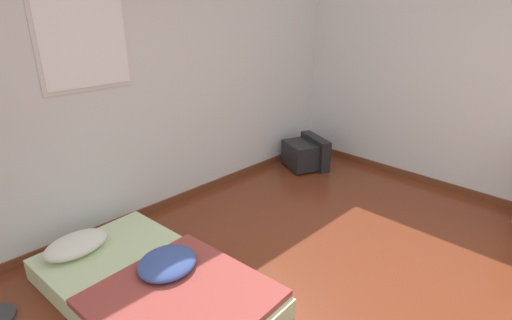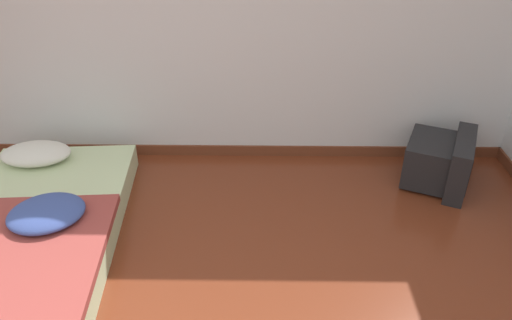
% 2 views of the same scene
% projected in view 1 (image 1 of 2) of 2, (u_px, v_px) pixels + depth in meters
% --- Properties ---
extents(wall_back, '(7.36, 0.08, 2.60)m').
position_uv_depth(wall_back, '(163.00, 88.00, 4.00)').
color(wall_back, silver).
rests_on(wall_back, ground_plane).
extents(mattress_bed, '(1.19, 1.99, 0.33)m').
position_uv_depth(mattress_bed, '(151.00, 286.00, 2.99)').
color(mattress_bed, beige).
rests_on(mattress_bed, ground_plane).
extents(crt_tv, '(0.63, 0.67, 0.42)m').
position_uv_depth(crt_tv, '(306.00, 153.00, 5.35)').
color(crt_tv, black).
rests_on(crt_tv, ground_plane).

